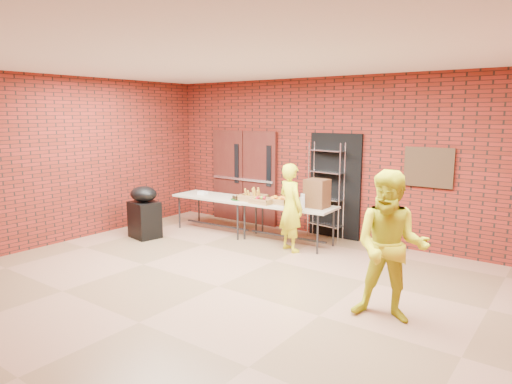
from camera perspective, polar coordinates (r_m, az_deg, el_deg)
room at (r=6.37m, az=-4.93°, el=1.84°), size 8.08×7.08×3.28m
double_doors at (r=10.46m, az=-1.52°, el=1.93°), size 1.78×0.12×2.10m
dark_doorway at (r=9.26m, az=9.85°, el=0.75°), size 1.10×0.06×2.10m
bronze_plaque at (r=8.55m, az=20.77°, el=2.91°), size 0.85×0.04×0.70m
wire_rack at (r=9.21m, az=8.74°, el=0.17°), size 0.73×0.33×1.92m
table_left at (r=9.72m, az=-4.95°, el=-0.87°), size 1.87×0.85×0.76m
table_right at (r=8.78m, az=4.02°, el=-1.97°), size 1.89×0.87×0.76m
basket_bananas at (r=9.11m, az=-0.34°, el=-0.68°), size 0.50×0.39×0.15m
basket_oranges at (r=8.85m, az=2.93°, el=-1.07°), size 0.42×0.32×0.13m
basket_apples at (r=8.83m, az=0.76°, el=-1.07°), size 0.43×0.34×0.13m
muffin_tray at (r=9.27m, az=-2.04°, el=-0.70°), size 0.37×0.37×0.09m
napkin_box at (r=9.92m, az=-6.67°, el=-0.12°), size 0.20×0.13×0.07m
coffee_dispenser at (r=8.51m, az=7.63°, el=-0.17°), size 0.40×0.36×0.53m
cup_stack_front at (r=8.47m, az=5.86°, el=-1.09°), size 0.09×0.09×0.26m
cup_stack_mid at (r=8.33m, az=5.68°, el=-1.41°), size 0.07×0.07×0.22m
cup_stack_back at (r=8.59m, az=6.17°, el=-1.10°), size 0.07×0.07×0.22m
covered_grill at (r=9.45m, az=-13.78°, el=-2.44°), size 0.66×0.58×1.05m
volunteer_woman at (r=8.27m, az=4.36°, el=-1.95°), size 0.69×0.58×1.61m
volunteer_man at (r=5.68m, az=16.47°, el=-6.57°), size 1.02×0.87×1.83m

